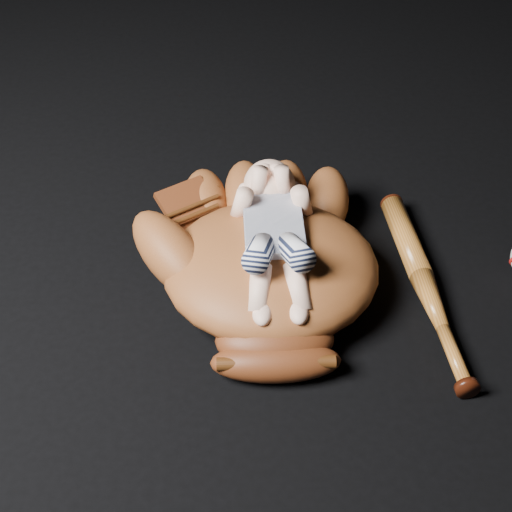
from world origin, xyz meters
name	(u,v)px	position (x,y,z in m)	size (l,w,h in m)	color
baseball_glove	(271,260)	(0.01, -0.02, 0.08)	(0.44, 0.51, 0.16)	brown
newborn_baby	(275,236)	(0.02, -0.01, 0.13)	(0.16, 0.34, 0.14)	beige
baseball_bat	(426,287)	(0.27, -0.04, 0.02)	(0.04, 0.45, 0.04)	#97551D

